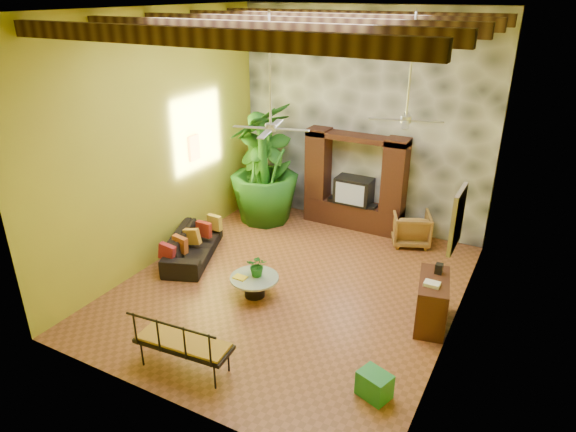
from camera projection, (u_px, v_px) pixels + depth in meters
The scene contains 23 objects.
ground at pixel (292, 286), 9.96m from camera, with size 7.00×7.00×0.00m, color brown.
ceiling at pixel (293, 9), 7.93m from camera, with size 6.00×7.00×0.02m, color silver.
back_wall at pixel (364, 121), 11.76m from camera, with size 6.00×0.02×5.00m, color gold.
left_wall at pixel (160, 141), 10.24m from camera, with size 0.02×7.00×5.00m, color gold.
right_wall at pixel (470, 193), 7.65m from camera, with size 0.02×7.00×5.00m, color gold.
stone_accent_wall at pixel (363, 122), 11.71m from camera, with size 5.98×0.10×4.98m, color #3D4045.
ceiling_beams at pixel (293, 24), 8.02m from camera, with size 5.95×5.36×0.22m.
entertainment_center at pixel (354, 188), 12.09m from camera, with size 2.40×0.55×2.30m.
ceiling_fan_front at pixel (270, 115), 8.34m from camera, with size 1.28×1.28×1.86m.
ceiling_fan_back at pixel (407, 108), 8.85m from camera, with size 1.28×1.28×1.86m.
wall_art_mask at pixel (194, 148), 11.19m from camera, with size 0.06×0.32×0.55m, color gold.
wall_art_painting at pixel (457, 219), 7.26m from camera, with size 0.06×0.70×0.90m, color teal.
sofa at pixel (193, 245), 10.89m from camera, with size 2.03×0.79×0.59m, color black.
wicker_armchair at pixel (411, 228), 11.48m from camera, with size 0.80×0.82×0.75m, color olive.
tall_plant_a at pixel (267, 171), 12.55m from camera, with size 1.25×0.84×2.37m, color #246119.
tall_plant_b at pixel (253, 179), 12.42m from camera, with size 1.16×0.94×2.11m, color #256119.
tall_plant_c at pixel (264, 164), 12.21m from camera, with size 1.64×1.64×2.92m, color #1C5516.
coffee_table at pixel (255, 284), 9.55m from camera, with size 0.91×0.91×0.40m.
centerpiece_plant at pixel (258, 266), 9.46m from camera, with size 0.38×0.33×0.42m, color #185C1C.
yellow_tray at pixel (240, 277), 9.45m from camera, with size 0.24×0.17×0.03m, color yellow.
iron_bench at pixel (180, 342), 7.53m from camera, with size 1.54×0.67×0.57m.
side_console at pixel (432, 302), 8.69m from camera, with size 0.49×1.08×0.86m, color #371D11.
green_bin at pixel (374, 385), 7.21m from camera, with size 0.45×0.33×0.39m, color #217D34.
Camera 1 is at (3.97, -7.56, 5.30)m, focal length 32.00 mm.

